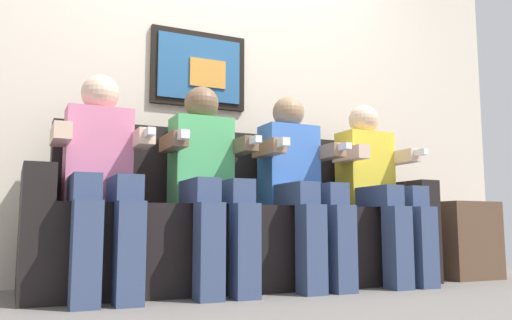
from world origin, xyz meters
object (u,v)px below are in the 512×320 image
Objects in this scene: couch at (243,231)px; person_right_center at (299,179)px; person_left_center at (208,175)px; person_leftmost at (101,171)px; person_rightmost at (377,183)px; side_table_right at (458,240)px.

person_right_center reaches higher than couch.
person_leftmost is at bearing 179.95° from person_left_center.
person_right_center is at bearing -0.02° from person_leftmost.
person_left_center is at bearing -148.30° from couch.
couch is 0.89m from person_rightmost.
person_leftmost and person_left_center have the same top height.
person_leftmost is (-0.82, -0.17, 0.29)m from couch.
side_table_right is (1.52, -0.11, -0.06)m from couch.
person_rightmost reaches higher than side_table_right.
person_rightmost is (0.55, 0.00, -0.00)m from person_right_center.
person_rightmost is 0.78m from side_table_right.
person_right_center is (1.09, -0.00, 0.00)m from person_leftmost.
person_leftmost is 0.55m from person_left_center.
person_rightmost is at bearing -174.99° from side_table_right.
side_table_right is at bearing 1.50° from person_leftmost.
person_left_center is at bearing -178.03° from side_table_right.
couch is 2.10× the size of person_rightmost.
couch is 0.89m from person_leftmost.
person_leftmost reaches higher than side_table_right.
person_leftmost is 2.22× the size of side_table_right.
person_leftmost and person_rightmost have the same top height.
couch is at bearing 11.61° from person_leftmost.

